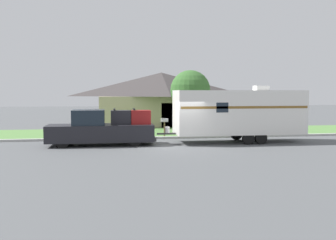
{
  "coord_description": "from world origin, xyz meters",
  "views": [
    {
      "loc": [
        -3.93,
        -20.24,
        3.06
      ],
      "look_at": [
        -0.64,
        1.37,
        1.4
      ],
      "focal_mm": 40.0,
      "sensor_mm": 36.0,
      "label": 1
    }
  ],
  "objects": [
    {
      "name": "ground_plane",
      "position": [
        0.0,
        0.0,
        0.0
      ],
      "size": [
        120.0,
        120.0,
        0.0
      ],
      "primitive_type": "plane",
      "color": "#515456"
    },
    {
      "name": "curb_strip",
      "position": [
        0.0,
        3.75,
        0.07
      ],
      "size": [
        80.0,
        0.3,
        0.14
      ],
      "color": "#ADADA8",
      "rests_on": "ground_plane"
    },
    {
      "name": "lawn_strip",
      "position": [
        0.0,
        7.4,
        0.01
      ],
      "size": [
        80.0,
        7.0,
        0.03
      ],
      "color": "#568442",
      "rests_on": "ground_plane"
    },
    {
      "name": "house_across_street",
      "position": [
        0.76,
        14.67,
        2.52
      ],
      "size": [
        12.28,
        8.12,
        4.85
      ],
      "color": "tan",
      "rests_on": "ground_plane"
    },
    {
      "name": "pickup_truck",
      "position": [
        -4.49,
        1.37,
        0.93
      ],
      "size": [
        6.11,
        1.93,
        2.1
      ],
      "color": "black",
      "rests_on": "ground_plane"
    },
    {
      "name": "travel_trailer",
      "position": [
        3.69,
        1.37,
        1.83
      ],
      "size": [
        8.83,
        2.39,
        3.42
      ],
      "color": "black",
      "rests_on": "ground_plane"
    },
    {
      "name": "mailbox",
      "position": [
        -0.38,
        4.62,
        0.97
      ],
      "size": [
        0.48,
        0.2,
        1.25
      ],
      "color": "brown",
      "rests_on": "ground_plane"
    },
    {
      "name": "tree_in_yard",
      "position": [
        1.89,
        7.02,
        3.16
      ],
      "size": [
        2.97,
        2.97,
        4.66
      ],
      "color": "brown",
      "rests_on": "ground_plane"
    }
  ]
}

